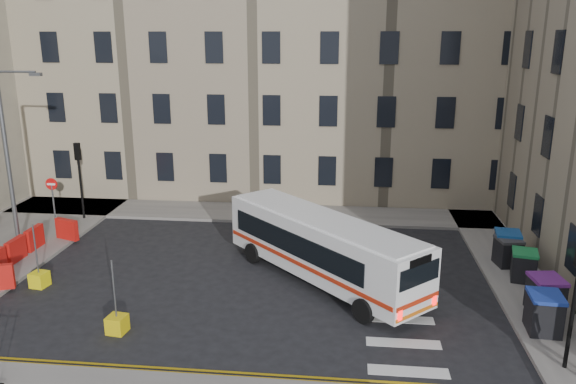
% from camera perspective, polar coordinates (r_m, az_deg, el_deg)
% --- Properties ---
extents(ground, '(120.00, 120.00, 0.00)m').
position_cam_1_polar(ground, '(23.11, 0.60, -9.02)').
color(ground, black).
rests_on(ground, ground).
extents(pavement_north, '(36.00, 3.20, 0.15)m').
position_cam_1_polar(pavement_north, '(32.03, -8.65, -1.93)').
color(pavement_north, slate).
rests_on(pavement_north, ground).
extents(pavement_east, '(2.40, 26.00, 0.15)m').
position_cam_1_polar(pavement_east, '(27.58, 20.50, -5.70)').
color(pavement_east, slate).
rests_on(pavement_east, ground).
extents(terrace_north, '(38.30, 10.80, 17.20)m').
position_cam_1_polar(terrace_north, '(37.52, -8.01, 13.92)').
color(terrace_north, gray).
rests_on(terrace_north, ground).
extents(traffic_light_nw, '(0.28, 0.22, 4.10)m').
position_cam_1_polar(traffic_light_nw, '(31.51, -20.45, 2.22)').
color(traffic_light_nw, black).
rests_on(traffic_light_nw, pavement_west).
extents(streetlamp, '(0.50, 0.22, 8.14)m').
position_cam_1_polar(streetlamp, '(27.89, -26.61, 3.00)').
color(streetlamp, '#595B5E').
rests_on(streetlamp, pavement_west).
extents(no_entry_north, '(0.60, 0.08, 3.00)m').
position_cam_1_polar(no_entry_north, '(30.21, -22.81, -0.12)').
color(no_entry_north, '#595B5E').
rests_on(no_entry_north, pavement_west).
extents(roadworks_barriers, '(1.66, 6.26, 1.00)m').
position_cam_1_polar(roadworks_barriers, '(27.02, -25.26, -5.36)').
color(roadworks_barriers, red).
rests_on(roadworks_barriers, pavement_west).
extents(bus, '(8.39, 8.59, 2.67)m').
position_cam_1_polar(bus, '(22.55, 3.44, -5.44)').
color(bus, white).
rests_on(bus, ground).
extents(wheelie_bin_a, '(1.12, 1.27, 1.33)m').
position_cam_1_polar(wheelie_bin_a, '(20.71, 24.57, -11.08)').
color(wheelie_bin_a, black).
rests_on(wheelie_bin_a, pavement_east).
extents(wheelie_bin_b, '(1.19, 1.32, 1.33)m').
position_cam_1_polar(wheelie_bin_b, '(22.06, 24.69, -9.46)').
color(wheelie_bin_b, black).
rests_on(wheelie_bin_b, pavement_east).
extents(wheelie_bin_c, '(1.18, 1.29, 1.22)m').
position_cam_1_polar(wheelie_bin_c, '(24.52, 22.83, -6.88)').
color(wheelie_bin_c, black).
rests_on(wheelie_bin_c, pavement_east).
extents(wheelie_bin_d, '(1.12, 1.24, 1.21)m').
position_cam_1_polar(wheelie_bin_d, '(25.79, 21.43, -5.64)').
color(wheelie_bin_d, black).
rests_on(wheelie_bin_d, pavement_east).
extents(wheelie_bin_e, '(1.18, 1.31, 1.31)m').
position_cam_1_polar(wheelie_bin_e, '(26.26, 21.36, -5.14)').
color(wheelie_bin_e, black).
rests_on(wheelie_bin_e, pavement_east).
extents(bollard_yellow, '(0.69, 0.69, 0.60)m').
position_cam_1_polar(bollard_yellow, '(24.59, -23.93, -8.12)').
color(bollard_yellow, yellow).
rests_on(bollard_yellow, ground).
extents(bollard_chevron, '(0.68, 0.68, 0.60)m').
position_cam_1_polar(bollard_chevron, '(20.14, -16.96, -12.72)').
color(bollard_chevron, '#DCBE0C').
rests_on(bollard_chevron, ground).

